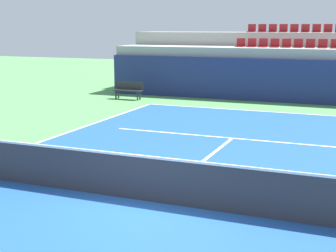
# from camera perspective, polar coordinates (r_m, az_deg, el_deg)

# --- Properties ---
(ground_plane) EXTENTS (80.00, 80.00, 0.00)m
(ground_plane) POSITION_cam_1_polar(r_m,az_deg,el_deg) (10.38, -1.89, -8.73)
(ground_plane) COLOR #4C8C4C
(court_surface) EXTENTS (11.00, 24.00, 0.01)m
(court_surface) POSITION_cam_1_polar(r_m,az_deg,el_deg) (10.38, -1.89, -8.70)
(court_surface) COLOR #1E4C99
(court_surface) RESTS_ON ground_plane
(baseline_far) EXTENTS (11.00, 0.10, 0.00)m
(baseline_far) POSITION_cam_1_polar(r_m,az_deg,el_deg) (21.52, 11.24, 1.64)
(baseline_far) COLOR white
(baseline_far) RESTS_ON court_surface
(service_line_far) EXTENTS (8.26, 0.10, 0.00)m
(service_line_far) POSITION_cam_1_polar(r_m,az_deg,el_deg) (16.20, 7.41, -1.40)
(service_line_far) COLOR white
(service_line_far) RESTS_ON court_surface
(centre_service_line) EXTENTS (0.10, 6.40, 0.00)m
(centre_service_line) POSITION_cam_1_polar(r_m,az_deg,el_deg) (13.22, 3.80, -4.25)
(centre_service_line) COLOR white
(centre_service_line) RESTS_ON court_surface
(back_wall) EXTENTS (17.67, 0.30, 2.07)m
(back_wall) POSITION_cam_1_polar(r_m,az_deg,el_deg) (24.28, 12.71, 5.11)
(back_wall) COLOR navy
(back_wall) RESTS_ON ground_plane
(stands_tier_lower) EXTENTS (17.67, 2.40, 2.54)m
(stands_tier_lower) POSITION_cam_1_polar(r_m,az_deg,el_deg) (25.59, 13.25, 5.92)
(stands_tier_lower) COLOR #9E9E99
(stands_tier_lower) RESTS_ON ground_plane
(stands_tier_upper) EXTENTS (17.67, 2.40, 3.26)m
(stands_tier_upper) POSITION_cam_1_polar(r_m,az_deg,el_deg) (27.92, 14.09, 7.06)
(stands_tier_upper) COLOR #9E9E99
(stands_tier_upper) RESTS_ON ground_plane
(seating_row_lower) EXTENTS (5.07, 0.44, 0.44)m
(seating_row_lower) POSITION_cam_1_polar(r_m,az_deg,el_deg) (25.59, 13.43, 9.04)
(seating_row_lower) COLOR maroon
(seating_row_lower) RESTS_ON stands_tier_lower
(seating_row_upper) EXTENTS (5.07, 0.44, 0.44)m
(seating_row_upper) POSITION_cam_1_polar(r_m,az_deg,el_deg) (27.95, 14.29, 10.66)
(seating_row_upper) COLOR maroon
(seating_row_upper) RESTS_ON stands_tier_upper
(tennis_net) EXTENTS (11.08, 0.08, 1.07)m
(tennis_net) POSITION_cam_1_polar(r_m,az_deg,el_deg) (10.22, -1.91, -6.05)
(tennis_net) COLOR black
(tennis_net) RESTS_ON court_surface
(player_bench) EXTENTS (1.50, 0.40, 0.85)m
(player_bench) POSITION_cam_1_polar(r_m,az_deg,el_deg) (24.81, -4.58, 4.25)
(player_bench) COLOR #232328
(player_bench) RESTS_ON ground_plane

